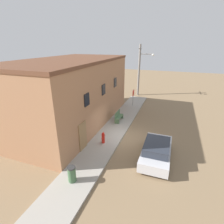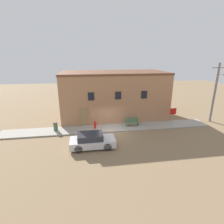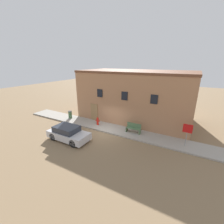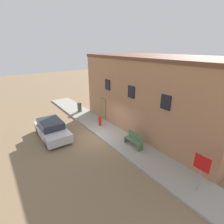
# 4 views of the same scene
# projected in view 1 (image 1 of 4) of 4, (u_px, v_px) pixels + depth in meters

# --- Properties ---
(ground_plane) EXTENTS (80.00, 80.00, 0.00)m
(ground_plane) POSITION_uv_depth(u_px,v_px,m) (123.00, 137.00, 14.65)
(ground_plane) COLOR #846B4C
(sidewalk) EXTENTS (23.57, 2.27, 0.13)m
(sidewalk) POSITION_uv_depth(u_px,v_px,m) (110.00, 134.00, 14.98)
(sidewalk) COLOR #9E998E
(sidewalk) RESTS_ON ground
(brick_building) EXTENTS (13.53, 6.77, 6.08)m
(brick_building) POSITION_uv_depth(u_px,v_px,m) (71.00, 93.00, 16.42)
(brick_building) COLOR #A87551
(brick_building) RESTS_ON ground
(fire_hydrant) EXTENTS (0.50, 0.24, 0.90)m
(fire_hydrant) POSITION_uv_depth(u_px,v_px,m) (103.00, 138.00, 13.46)
(fire_hydrant) COLOR red
(fire_hydrant) RESTS_ON sidewalk
(stop_sign) EXTENTS (0.75, 0.06, 2.01)m
(stop_sign) POSITION_uv_depth(u_px,v_px,m) (133.00, 95.00, 21.13)
(stop_sign) COLOR gray
(stop_sign) RESTS_ON sidewalk
(bench) EXTENTS (1.50, 0.44, 0.96)m
(bench) POSITION_uv_depth(u_px,v_px,m) (119.00, 116.00, 17.31)
(bench) COLOR #4C6B47
(bench) RESTS_ON sidewalk
(trash_bin) EXTENTS (0.47, 0.47, 0.94)m
(trash_bin) POSITION_uv_depth(u_px,v_px,m) (72.00, 174.00, 9.68)
(trash_bin) COLOR #426642
(trash_bin) RESTS_ON sidewalk
(utility_pole) EXTENTS (1.80, 2.14, 7.27)m
(utility_pole) POSITION_uv_depth(u_px,v_px,m) (140.00, 69.00, 25.20)
(utility_pole) COLOR gray
(utility_pole) RESTS_ON ground
(parked_car) EXTENTS (4.05, 1.80, 1.36)m
(parked_car) POSITION_uv_depth(u_px,v_px,m) (156.00, 151.00, 11.67)
(parked_car) COLOR black
(parked_car) RESTS_ON ground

